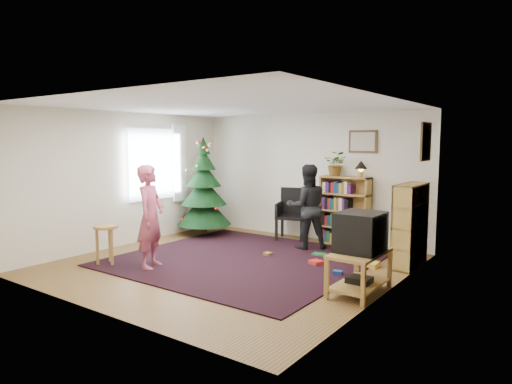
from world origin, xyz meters
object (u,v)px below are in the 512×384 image
Objects in this scene: christmas_tree at (204,194)px; person_standing at (151,217)px; bookshelf_back at (345,210)px; armchair at (295,212)px; crt_tv at (360,232)px; stool at (106,235)px; person_by_chair at (307,207)px; potted_plant at (336,164)px; picture_right at (426,142)px; tv_stand at (360,268)px; bookshelf_right at (410,224)px; picture_back at (363,142)px; table_lamp at (361,166)px.

christmas_tree is 2.58m from person_standing.
armchair is at bearing -175.29° from bookshelf_back.
person_standing reaches higher than armchair.
crt_tv is 3.96m from stool.
person_by_chair is 1.07m from potted_plant.
picture_right reaches higher than tv_stand.
tv_stand is (-0.12, -1.69, -0.34)m from bookshelf_right.
picture_back is 0.42× the size of bookshelf_right.
picture_right is 0.95× the size of stool.
crt_tv is 3.38m from armchair.
table_lamp is (0.50, 0.00, -0.03)m from potted_plant.
armchair is (-2.39, 2.38, 0.22)m from tv_stand.
picture_back is at bearing 53.19° from stool.
bookshelf_back is 2.79× the size of potted_plant.
stool is 4.32m from potted_plant.
armchair is at bearing -174.20° from potted_plant.
stool is at bearing 11.25° from person_by_chair.
armchair is at bearing -87.37° from person_by_chair.
tv_stand is 2.52m from person_by_chair.
picture_back is at bearing 26.51° from bookshelf_back.
person_by_chair is (-0.68, -0.86, -1.18)m from picture_back.
christmas_tree is 1.93m from armchair.
picture_right is at bearing 3.33° from christmas_tree.
bookshelf_right is 4.24× the size of table_lamp.
picture_back is 0.34× the size of person_standing.
potted_plant is at bearing -164.00° from picture_back.
bookshelf_back reaches higher than stool.
person_standing is at bearing -66.40° from christmas_tree.
christmas_tree is at bearing 158.59° from crt_tv.
person_by_chair is at bearing 53.77° from stool.
picture_back reaches higher than bookshelf_back.
table_lamp is (-1.16, 0.78, 0.84)m from bookshelf_right.
picture_back reaches higher than person_by_chair.
potted_plant is (-0.20, 0.00, 0.87)m from bookshelf_back.
tv_stand is at bearing -97.73° from picture_right.
picture_right reaches higher than picture_back.
person_by_chair reaches higher than crt_tv.
crt_tv is (1.07, -2.60, -1.15)m from picture_back.
bookshelf_back is 2.81m from crt_tv.
picture_back is at bearing 112.35° from tv_stand.
potted_plant is at bearing 161.81° from picture_right.
armchair is (-2.51, 0.69, -0.11)m from bookshelf_right.
picture_right is 2.21m from crt_tv.
christmas_tree is 2.82m from potted_plant.
table_lamp is (1.35, 0.09, 0.96)m from armchair.
armchair is at bearing -36.32° from person_standing.
person_by_chair is (-1.87, 0.06, 0.11)m from bookshelf_right.
picture_back is 1.94m from armchair.
picture_right is 1.95× the size of table_lamp.
bookshelf_back is 1.65m from bookshelf_right.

